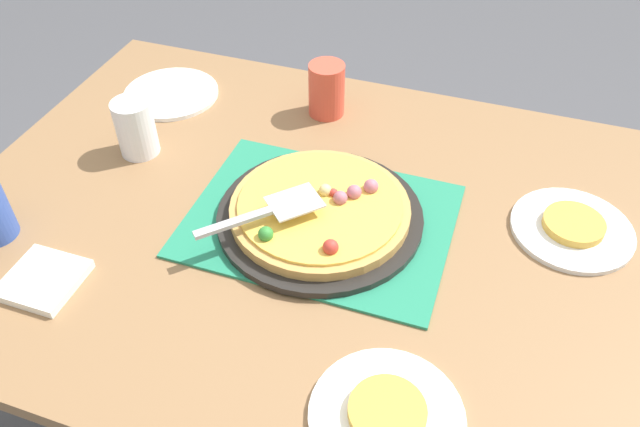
% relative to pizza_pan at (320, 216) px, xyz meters
% --- Properties ---
extents(ground_plane, '(8.00, 8.00, 0.00)m').
position_rel_pizza_pan_xyz_m(ground_plane, '(0.00, 0.00, -0.76)').
color(ground_plane, '#4C4C51').
extents(dining_table, '(1.40, 1.00, 0.75)m').
position_rel_pizza_pan_xyz_m(dining_table, '(0.00, 0.00, -0.12)').
color(dining_table, olive).
rests_on(dining_table, ground_plane).
extents(placemat, '(0.48, 0.36, 0.01)m').
position_rel_pizza_pan_xyz_m(placemat, '(0.00, 0.00, -0.01)').
color(placemat, '#237F5B').
rests_on(placemat, dining_table).
extents(pizza_pan, '(0.38, 0.38, 0.01)m').
position_rel_pizza_pan_xyz_m(pizza_pan, '(0.00, 0.00, 0.00)').
color(pizza_pan, black).
rests_on(pizza_pan, placemat).
extents(pizza, '(0.33, 0.33, 0.05)m').
position_rel_pizza_pan_xyz_m(pizza, '(0.00, -0.00, 0.02)').
color(pizza, tan).
rests_on(pizza, pizza_pan).
extents(plate_near_left, '(0.22, 0.22, 0.01)m').
position_rel_pizza_pan_xyz_m(plate_near_left, '(0.44, 0.12, -0.01)').
color(plate_near_left, white).
rests_on(plate_near_left, dining_table).
extents(plate_far_right, '(0.22, 0.22, 0.01)m').
position_rel_pizza_pan_xyz_m(plate_far_right, '(0.22, -0.35, -0.01)').
color(plate_far_right, white).
rests_on(plate_far_right, dining_table).
extents(plate_side, '(0.22, 0.22, 0.01)m').
position_rel_pizza_pan_xyz_m(plate_side, '(-0.47, 0.29, -0.01)').
color(plate_side, white).
rests_on(plate_side, dining_table).
extents(served_slice_left, '(0.11, 0.11, 0.02)m').
position_rel_pizza_pan_xyz_m(served_slice_left, '(0.44, 0.12, 0.01)').
color(served_slice_left, gold).
rests_on(served_slice_left, plate_near_left).
extents(served_slice_right, '(0.11, 0.11, 0.02)m').
position_rel_pizza_pan_xyz_m(served_slice_right, '(0.22, -0.35, 0.01)').
color(served_slice_right, gold).
rests_on(served_slice_right, plate_far_right).
extents(cup_near, '(0.08, 0.08, 0.12)m').
position_rel_pizza_pan_xyz_m(cup_near, '(-0.10, 0.34, 0.05)').
color(cup_near, '#E04C38').
rests_on(cup_near, dining_table).
extents(cup_far, '(0.08, 0.08, 0.12)m').
position_rel_pizza_pan_xyz_m(cup_far, '(-0.43, 0.08, 0.05)').
color(cup_far, white).
rests_on(cup_far, dining_table).
extents(pizza_server, '(0.19, 0.19, 0.01)m').
position_rel_pizza_pan_xyz_m(pizza_server, '(-0.07, -0.07, 0.06)').
color(pizza_server, silver).
rests_on(pizza_server, pizza).
extents(napkin_stack, '(0.12, 0.12, 0.02)m').
position_rel_pizza_pan_xyz_m(napkin_stack, '(-0.39, -0.29, -0.01)').
color(napkin_stack, white).
rests_on(napkin_stack, dining_table).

